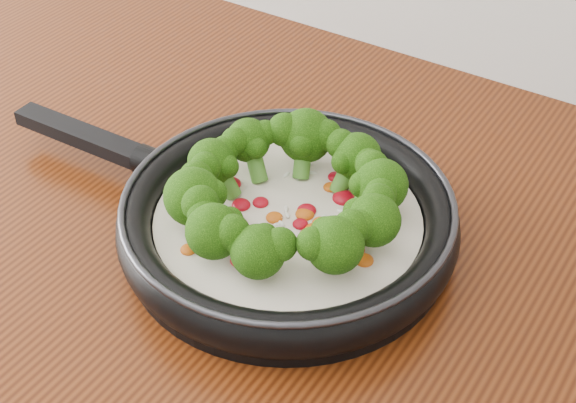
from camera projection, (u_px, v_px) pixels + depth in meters
The scene contains 1 object.
skillet at pixel (285, 214), 0.75m from camera, with size 0.48×0.32×0.09m.
Camera 1 is at (0.45, 0.63, 1.42)m, focal length 52.35 mm.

